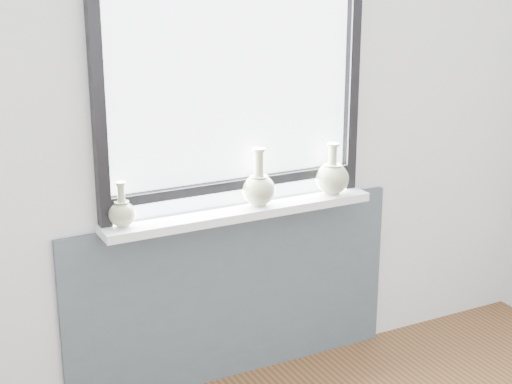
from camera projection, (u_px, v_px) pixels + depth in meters
name	position (u px, v px, depth m)	size (l,w,h in m)	color
back_wall	(230.00, 118.00, 3.58)	(3.60, 0.02, 2.60)	silver
apron_panel	(234.00, 295.00, 3.81)	(1.70, 0.03, 0.86)	#44525A
windowsill	(240.00, 212.00, 3.62)	(1.32, 0.18, 0.04)	white
window	(233.00, 89.00, 3.50)	(1.30, 0.06, 1.05)	black
vase_a	(122.00, 212.00, 3.36)	(0.12, 0.12, 0.20)	#9FA781
vase_b	(259.00, 187.00, 3.63)	(0.16, 0.16, 0.27)	#9FA781
vase_c	(332.00, 177.00, 3.80)	(0.16, 0.16, 0.25)	#9FA781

